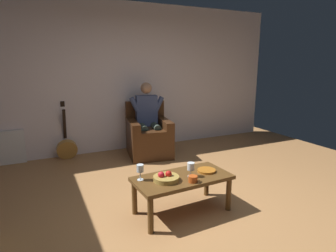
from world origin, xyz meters
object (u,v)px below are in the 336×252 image
Objects in this scene: guitar at (67,147)px; wine_glass_far at (140,169)px; armchair at (149,137)px; coffee_table at (182,182)px; wine_glass_near at (191,167)px; fruit_bowl at (166,178)px; decorative_dish at (207,170)px; candle_jar at (193,179)px; person_seated at (148,117)px.

wine_glass_far is at bearing 102.36° from guitar.
coffee_table is (0.41, 2.08, 0.03)m from armchair.
armchair is at bearing -98.79° from wine_glass_near.
armchair is at bearing -106.48° from fruit_bowl.
fruit_bowl is 0.53m from decorative_dish.
candle_jar is (0.05, 0.14, -0.07)m from wine_glass_near.
armchair reaches higher than coffee_table.
coffee_table is 6.91× the size of wine_glass_near.
decorative_dish is (0.09, 2.07, 0.10)m from armchair.
armchair is 0.87× the size of coffee_table.
armchair is 5.98× the size of wine_glass_near.
coffee_table is 11.21× the size of candle_jar.
candle_jar is at bearing 33.11° from decorative_dish.
armchair is 2.12m from coffee_table.
candle_jar is (0.39, 2.29, -0.25)m from person_seated.
armchair is at bearing -92.49° from decorative_dish.
armchair is 2.29m from candle_jar.
coffee_table is at bearing -23.14° from wine_glass_near.
guitar is 6.32× the size of wine_glass_near.
guitar is at bearing -68.53° from coffee_table.
decorative_dish is at bearing -177.66° from coffee_table.
person_seated is at bearing -98.80° from wine_glass_near.
person_seated is at bearing -99.57° from candle_jar.
coffee_table is at bearing -79.91° from candle_jar.
decorative_dish is at bearing 117.78° from guitar.
guitar is 2.78m from decorative_dish.
person_seated is 4.71× the size of fruit_bowl.
candle_jar is at bearing 69.17° from wine_glass_near.
decorative_dish is 0.35m from candle_jar.
person_seated is 1.19× the size of coffee_table.
fruit_bowl is at bearing 106.96° from guitar.
person_seated is at bearing -90.00° from armchair.
armchair is 2.15m from wine_glass_near.
wine_glass_far is (0.87, 2.01, -0.16)m from person_seated.
armchair is 2.16m from wine_glass_far.
fruit_bowl is (-0.24, 0.13, -0.09)m from wine_glass_far.
guitar is (1.39, -0.35, -0.49)m from person_seated.
wine_glass_near is 0.26m from decorative_dish.
armchair is at bearing 90.00° from person_seated.
candle_jar is (0.29, 0.19, 0.02)m from decorative_dish.
decorative_dish is at bearing -168.25° from wine_glass_near.
coffee_table is 3.97× the size of fruit_bowl.
guitar reaches higher than wine_glass_near.
fruit_bowl is at bearing -2.35° from wine_glass_near.
coffee_table is at bearing 87.93° from person_seated.
guitar is at bearing -5.11° from person_seated.
armchair reaches higher than decorative_dish.
guitar reaches higher than fruit_bowl.
guitar is at bearing -67.15° from wine_glass_near.
wine_glass_far is at bearing -14.85° from wine_glass_near.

